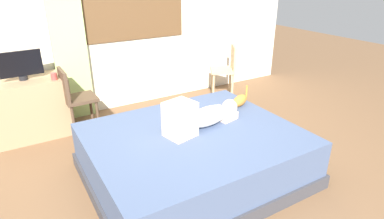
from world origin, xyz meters
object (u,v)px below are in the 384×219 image
object	(u,v)px
person_lying	(201,116)
chair_spare	(227,67)
bed	(194,155)
chair_by_desk	(74,96)
tv_monitor	(21,65)
cup	(54,76)
cat	(239,101)
desk	(31,108)

from	to	relation	value
person_lying	chair_spare	world-z (taller)	chair_spare
bed	chair_by_desk	size ratio (longest dim) A/B	2.37
tv_monitor	cup	bearing A→B (deg)	-30.60
bed	tv_monitor	size ratio (longest dim) A/B	4.24
person_lying	tv_monitor	bearing A→B (deg)	129.19
cat	cup	world-z (taller)	cup
bed	desk	bearing A→B (deg)	124.94
person_lying	cup	size ratio (longest dim) A/B	10.83
person_lying	chair_spare	distance (m)	2.16
chair_spare	tv_monitor	bearing A→B (deg)	176.49
chair_by_desk	chair_spare	size ratio (longest dim) A/B	1.00
bed	chair_spare	distance (m)	2.33
cat	chair_by_desk	distance (m)	2.04
cup	chair_spare	size ratio (longest dim) A/B	0.10
person_lying	chair_spare	bearing A→B (deg)	46.49
cup	chair_spare	xyz separation A→B (m)	(2.59, 0.01, -0.28)
person_lying	tv_monitor	world-z (taller)	tv_monitor
desk	cup	size ratio (longest dim) A/B	10.37
bed	tv_monitor	world-z (taller)	tv_monitor
tv_monitor	person_lying	bearing A→B (deg)	-50.81
tv_monitor	cat	bearing A→B (deg)	-36.37
desk	tv_monitor	size ratio (longest dim) A/B	1.87
person_lying	tv_monitor	distance (m)	2.28
chair_by_desk	cup	bearing A→B (deg)	167.34
tv_monitor	bed	bearing A→B (deg)	-54.86
bed	chair_by_desk	bearing A→B (deg)	116.11
bed	cup	bearing A→B (deg)	120.55
cat	desk	world-z (taller)	desk
tv_monitor	cup	distance (m)	0.40
desk	chair_spare	world-z (taller)	chair_spare
person_lying	chair_by_desk	size ratio (longest dim) A/B	1.09
desk	chair_spare	size ratio (longest dim) A/B	1.05
tv_monitor	chair_spare	distance (m)	2.95
desk	chair_by_desk	size ratio (longest dim) A/B	1.05
person_lying	cup	xyz separation A→B (m)	(-1.11, 1.56, 0.17)
cat	chair_by_desk	xyz separation A→B (m)	(-1.58, 1.30, -0.06)
desk	cup	xyz separation A→B (m)	(0.31, -0.19, 0.41)
tv_monitor	cup	size ratio (longest dim) A/B	5.54
person_lying	cat	size ratio (longest dim) A/B	2.77
person_lying	cat	world-z (taller)	person_lying
cup	chair_spare	distance (m)	2.61
bed	cat	distance (m)	0.90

